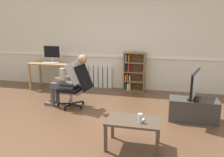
# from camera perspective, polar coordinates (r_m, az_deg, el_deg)

# --- Properties ---
(ground_plane) EXTENTS (18.00, 18.00, 0.00)m
(ground_plane) POSITION_cam_1_polar(r_m,az_deg,el_deg) (4.51, -4.48, -11.05)
(ground_plane) COLOR brown
(back_wall) EXTENTS (12.00, 0.13, 2.70)m
(back_wall) POSITION_cam_1_polar(r_m,az_deg,el_deg) (6.69, 2.41, 8.98)
(back_wall) COLOR beige
(back_wall) RESTS_ON ground_plane
(computer_desk) EXTENTS (1.16, 0.65, 0.76)m
(computer_desk) POSITION_cam_1_polar(r_m,az_deg,el_deg) (6.97, -14.44, 2.90)
(computer_desk) COLOR tan
(computer_desk) RESTS_ON ground_plane
(imac_monitor) EXTENTS (0.53, 0.14, 0.48)m
(imac_monitor) POSITION_cam_1_polar(r_m,az_deg,el_deg) (6.98, -14.31, 6.14)
(imac_monitor) COLOR silver
(imac_monitor) RESTS_ON computer_desk
(keyboard) EXTENTS (0.38, 0.12, 0.02)m
(keyboard) POSITION_cam_1_polar(r_m,az_deg,el_deg) (6.82, -14.98, 3.70)
(keyboard) COLOR white
(keyboard) RESTS_ON computer_desk
(computer_mouse) EXTENTS (0.06, 0.10, 0.03)m
(computer_mouse) POSITION_cam_1_polar(r_m,az_deg,el_deg) (6.73, -13.13, 3.73)
(computer_mouse) COLOR white
(computer_mouse) RESTS_ON computer_desk
(bookshelf) EXTENTS (0.58, 0.29, 1.10)m
(bookshelf) POSITION_cam_1_polar(r_m,az_deg,el_deg) (6.54, 5.13, 1.58)
(bookshelf) COLOR brown
(bookshelf) RESTS_ON ground_plane
(radiator) EXTENTS (0.81, 0.08, 0.64)m
(radiator) POSITION_cam_1_polar(r_m,az_deg,el_deg) (6.90, -3.29, 0.46)
(radiator) COLOR white
(radiator) RESTS_ON ground_plane
(office_chair) EXTENTS (0.81, 0.62, 0.98)m
(office_chair) POSITION_cam_1_polar(r_m,az_deg,el_deg) (5.26, -8.54, -1.48)
(office_chair) COLOR black
(office_chair) RESTS_ON ground_plane
(person_seated) EXTENTS (1.05, 0.41, 1.20)m
(person_seated) POSITION_cam_1_polar(r_m,az_deg,el_deg) (5.31, -10.21, -0.06)
(person_seated) COLOR #4C4C51
(person_seated) RESTS_ON ground_plane
(tv_stand) EXTENTS (0.91, 0.42, 0.43)m
(tv_stand) POSITION_cam_1_polar(r_m,az_deg,el_deg) (4.88, 19.01, -7.14)
(tv_stand) COLOR #3D3833
(tv_stand) RESTS_ON ground_plane
(tv_screen) EXTENTS (0.27, 0.79, 0.55)m
(tv_screen) POSITION_cam_1_polar(r_m,az_deg,el_deg) (4.73, 19.49, -1.46)
(tv_screen) COLOR black
(tv_screen) RESTS_ON tv_stand
(coffee_table) EXTENTS (0.80, 0.50, 0.44)m
(coffee_table) POSITION_cam_1_polar(r_m,az_deg,el_deg) (3.62, 5.17, -10.80)
(coffee_table) COLOR #4C3D2D
(coffee_table) RESTS_ON ground_plane
(drinking_glass) EXTENTS (0.07, 0.07, 0.13)m
(drinking_glass) POSITION_cam_1_polar(r_m,az_deg,el_deg) (3.49, 6.81, -9.46)
(drinking_glass) COLOR silver
(drinking_glass) RESTS_ON coffee_table
(spare_remote) EXTENTS (0.08, 0.15, 0.02)m
(spare_remote) POSITION_cam_1_polar(r_m,az_deg,el_deg) (3.56, 7.23, -10.07)
(spare_remote) COLOR white
(spare_remote) RESTS_ON coffee_table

